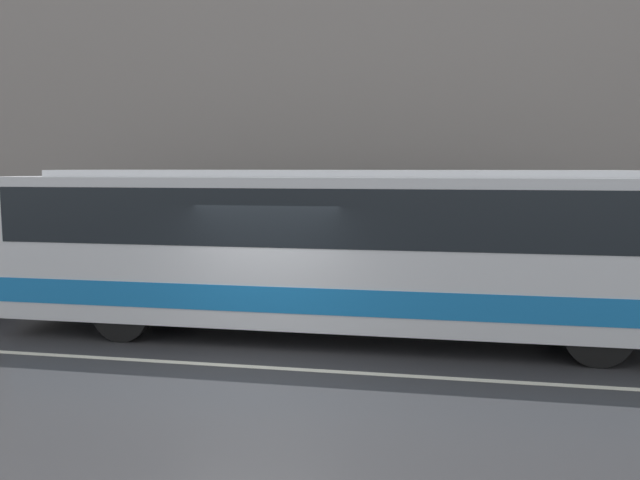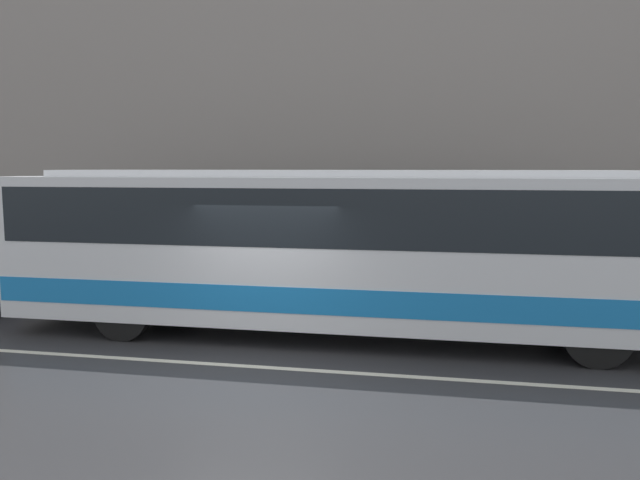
# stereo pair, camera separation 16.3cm
# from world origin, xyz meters

# --- Properties ---
(ground_plane) EXTENTS (60.00, 60.00, 0.00)m
(ground_plane) POSITION_xyz_m (0.00, 0.00, 0.00)
(ground_plane) COLOR #2D2D30
(sidewalk) EXTENTS (60.00, 2.85, 0.13)m
(sidewalk) POSITION_xyz_m (0.00, 5.43, 0.06)
(sidewalk) COLOR #A09E99
(sidewalk) RESTS_ON ground_plane
(building_facade) EXTENTS (60.00, 0.35, 12.87)m
(building_facade) POSITION_xyz_m (0.00, 7.00, 6.22)
(building_facade) COLOR gray
(building_facade) RESTS_ON ground_plane
(lane_stripe) EXTENTS (54.00, 0.14, 0.01)m
(lane_stripe) POSITION_xyz_m (0.00, 0.00, 0.00)
(lane_stripe) COLOR beige
(lane_stripe) RESTS_ON ground_plane
(transit_bus) EXTENTS (12.12, 2.57, 3.09)m
(transit_bus) POSITION_xyz_m (0.92, 2.15, 1.74)
(transit_bus) COLOR silver
(transit_bus) RESTS_ON ground_plane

